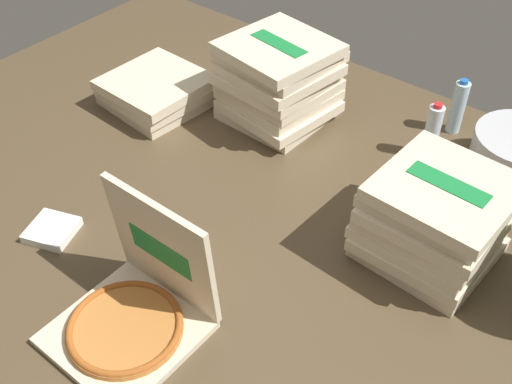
% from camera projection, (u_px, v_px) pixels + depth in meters
% --- Properties ---
extents(ground_plane, '(3.20, 2.40, 0.02)m').
position_uv_depth(ground_plane, '(237.00, 243.00, 2.01)').
color(ground_plane, '#4C3D28').
extents(open_pizza_box, '(0.37, 0.38, 0.39)m').
position_uv_depth(open_pizza_box, '(135.00, 308.00, 1.71)').
color(open_pizza_box, beige).
rests_on(open_pizza_box, ground_plane).
extents(pizza_stack_right_near, '(0.41, 0.41, 0.13)m').
position_uv_depth(pizza_stack_right_near, '(157.00, 91.00, 2.55)').
color(pizza_stack_right_near, beige).
rests_on(pizza_stack_right_near, ground_plane).
extents(pizza_stack_right_far, '(0.41, 0.40, 0.30)m').
position_uv_depth(pizza_stack_right_far, '(435.00, 218.00, 1.87)').
color(pizza_stack_right_far, beige).
rests_on(pizza_stack_right_far, ground_plane).
extents(pizza_stack_left_near, '(0.43, 0.44, 0.34)m').
position_uv_depth(pizza_stack_left_near, '(279.00, 81.00, 2.41)').
color(pizza_stack_left_near, beige).
rests_on(pizza_stack_left_near, ground_plane).
extents(water_bottle_0, '(0.06, 0.06, 0.23)m').
position_uv_depth(water_bottle_0, '(458.00, 107.00, 2.38)').
color(water_bottle_0, silver).
rests_on(water_bottle_0, ground_plane).
extents(water_bottle_2, '(0.06, 0.06, 0.23)m').
position_uv_depth(water_bottle_2, '(432.00, 131.00, 2.27)').
color(water_bottle_2, silver).
rests_on(water_bottle_2, ground_plane).
extents(napkin_pile, '(0.19, 0.19, 0.03)m').
position_uv_depth(napkin_pile, '(52.00, 230.00, 2.02)').
color(napkin_pile, white).
rests_on(napkin_pile, ground_plane).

